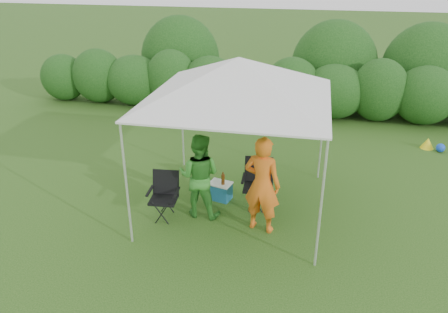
% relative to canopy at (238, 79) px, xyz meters
% --- Properties ---
extents(ground, '(70.00, 70.00, 0.00)m').
position_rel_canopy_xyz_m(ground, '(0.00, -0.50, -2.46)').
color(ground, '#355E1D').
extents(hedge, '(15.08, 1.53, 1.80)m').
position_rel_canopy_xyz_m(hedge, '(0.04, 5.50, -1.64)').
color(hedge, '#215119').
rests_on(hedge, ground).
extents(canopy, '(3.10, 3.10, 2.83)m').
position_rel_canopy_xyz_m(canopy, '(0.00, 0.00, 0.00)').
color(canopy, silver).
rests_on(canopy, ground).
extents(chair_right, '(0.60, 0.55, 0.93)m').
position_rel_canopy_xyz_m(chair_right, '(0.37, 0.13, -1.94)').
color(chair_right, black).
rests_on(chair_right, ground).
extents(chair_left, '(0.56, 0.51, 0.86)m').
position_rel_canopy_xyz_m(chair_left, '(-1.21, -0.62, -1.98)').
color(chair_left, black).
rests_on(chair_left, ground).
extents(man, '(0.71, 0.54, 1.73)m').
position_rel_canopy_xyz_m(man, '(0.55, -0.68, -1.60)').
color(man, orange).
rests_on(man, ground).
extents(woman, '(0.80, 0.64, 1.57)m').
position_rel_canopy_xyz_m(woman, '(-0.61, -0.43, -1.68)').
color(woman, '#39902F').
rests_on(woman, ground).
extents(cooler, '(0.48, 0.40, 0.35)m').
position_rel_canopy_xyz_m(cooler, '(-0.36, 0.18, -2.28)').
color(cooler, '#1F6490').
rests_on(cooler, ground).
extents(bottle, '(0.07, 0.07, 0.26)m').
position_rel_canopy_xyz_m(bottle, '(-0.30, 0.14, -1.98)').
color(bottle, '#592D0C').
rests_on(bottle, cooler).
extents(lawn_toy, '(0.53, 0.44, 0.27)m').
position_rel_canopy_xyz_m(lawn_toy, '(4.19, 3.62, -2.34)').
color(lawn_toy, yellow).
rests_on(lawn_toy, ground).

